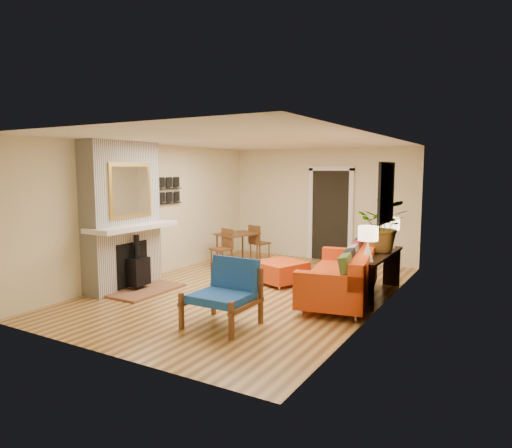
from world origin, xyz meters
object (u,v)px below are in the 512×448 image
at_px(sofa, 346,276).
at_px(ottoman, 280,271).
at_px(console_table, 380,263).
at_px(houseplant, 384,225).
at_px(lamp_near, 368,239).
at_px(blue_chair, 227,289).
at_px(dining_table, 239,239).
at_px(lamp_far, 391,229).

xyz_separation_m(sofa, ottoman, (-1.41, 0.44, -0.16)).
bearing_deg(ottoman, console_table, 0.64).
bearing_deg(sofa, ottoman, 162.85).
bearing_deg(sofa, houseplant, 59.07).
relative_size(sofa, ottoman, 2.38).
height_order(ottoman, houseplant, houseplant).
height_order(sofa, lamp_near, lamp_near).
relative_size(blue_chair, lamp_near, 1.65).
bearing_deg(dining_table, console_table, -18.24).
bearing_deg(lamp_near, blue_chair, -131.27).
height_order(lamp_near, lamp_far, same).
bearing_deg(houseplant, dining_table, 165.10).
xyz_separation_m(blue_chair, lamp_far, (1.46, 3.06, 0.58)).
height_order(sofa, console_table, sofa).
bearing_deg(dining_table, houseplant, -14.90).
bearing_deg(blue_chair, dining_table, 119.68).
xyz_separation_m(console_table, lamp_far, (0.00, 0.68, 0.49)).
distance_m(console_table, lamp_near, 0.86).
bearing_deg(lamp_near, dining_table, 151.84).
bearing_deg(blue_chair, ottoman, 99.00).
height_order(sofa, ottoman, sofa).
xyz_separation_m(lamp_far, houseplant, (-0.01, -0.46, 0.11)).
distance_m(lamp_far, houseplant, 0.48).
height_order(ottoman, lamp_far, lamp_far).
xyz_separation_m(sofa, console_table, (0.42, 0.46, 0.18)).
xyz_separation_m(dining_table, console_table, (3.46, -1.14, 0.03)).
distance_m(dining_table, console_table, 3.65).
distance_m(blue_chair, houseplant, 3.05).
relative_size(ottoman, blue_chair, 1.16).
relative_size(sofa, lamp_far, 4.56).
xyz_separation_m(ottoman, blue_chair, (0.37, -2.35, 0.25)).
bearing_deg(blue_chair, lamp_far, 64.50).
relative_size(dining_table, console_table, 0.85).
xyz_separation_m(lamp_near, lamp_far, (0.00, 1.40, 0.00)).
bearing_deg(lamp_near, ottoman, 159.32).
bearing_deg(houseplant, blue_chair, -119.16).
bearing_deg(console_table, lamp_near, -90.00).
bearing_deg(console_table, dining_table, 161.76).
xyz_separation_m(ottoman, lamp_far, (1.83, 0.71, 0.83)).
bearing_deg(dining_table, lamp_near, -28.16).
bearing_deg(blue_chair, houseplant, 60.84).
relative_size(sofa, lamp_near, 4.56).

